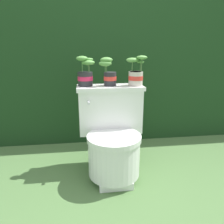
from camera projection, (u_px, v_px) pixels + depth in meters
ground_plane at (117, 179)px, 1.69m from camera, size 12.00×12.00×0.00m
hedge_backdrop at (102, 69)px, 2.57m from camera, size 4.26×0.87×1.46m
toilet at (112, 135)px, 1.68m from camera, size 0.52×0.54×0.69m
potted_plant_left at (85, 75)px, 1.68m from camera, size 0.14×0.12×0.23m
potted_plant_midleft at (109, 74)px, 1.68m from camera, size 0.14×0.10×0.22m
potted_plant_middle at (136, 74)px, 1.69m from camera, size 0.16×0.11×0.23m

